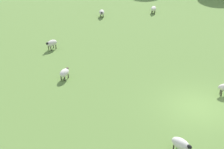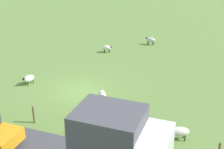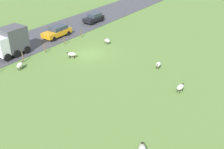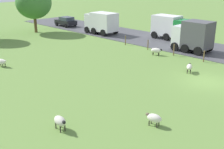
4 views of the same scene
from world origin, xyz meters
TOP-DOWN VIEW (x-y plane):
  - ground_plane at (0.00, 0.00)m, footprint 160.00×160.00m
  - road_strip at (9.75, 0.00)m, footprint 8.00×80.00m
  - sheep_0 at (-8.97, -1.34)m, footprint 0.65×1.06m
  - sheep_1 at (1.05, 2.25)m, footprint 1.22×0.93m
  - sheep_2 at (3.74, 7.91)m, footprint 0.94×1.27m
  - sheep_4 at (0.36, -4.20)m, footprint 1.15×0.78m
  - sheep_6 at (-13.09, 2.13)m, footprint 0.66×1.15m
  - fence_post_0 at (5.02, -4.15)m, footprint 0.12×0.12m
  - fence_post_1 at (5.02, -0.60)m, footprint 0.12×0.12m
  - fence_post_2 at (5.02, 2.95)m, footprint 0.12×0.12m
  - fence_post_3 at (5.02, 6.49)m, footprint 0.12×0.12m
  - truck_2 at (7.87, 5.88)m, footprint 2.74×4.13m
  - car_1 at (8.13, -11.05)m, footprint 2.00×3.88m
  - car_2 at (7.95, -2.15)m, footprint 2.07×4.57m

SIDE VIEW (x-z plane):
  - ground_plane at x=0.00m, z-range 0.00..0.00m
  - road_strip at x=9.75m, z-range 0.00..0.06m
  - sheep_4 at x=0.36m, z-range 0.11..0.85m
  - sheep_0 at x=-8.97m, z-range 0.11..0.85m
  - sheep_2 at x=3.74m, z-range 0.13..0.92m
  - sheep_1 at x=1.05m, z-range 0.14..0.91m
  - fence_post_0 at x=5.02m, z-range 0.00..1.06m
  - sheep_6 at x=-13.09m, z-range 0.14..0.96m
  - fence_post_1 at x=5.02m, z-range 0.00..1.12m
  - fence_post_2 at x=5.02m, z-range 0.00..1.17m
  - fence_post_3 at x=5.02m, z-range 0.00..1.29m
  - car_1 at x=8.13m, z-range 0.09..1.60m
  - car_2 at x=7.95m, z-range 0.09..1.67m
  - truck_2 at x=7.87m, z-range 0.14..3.60m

